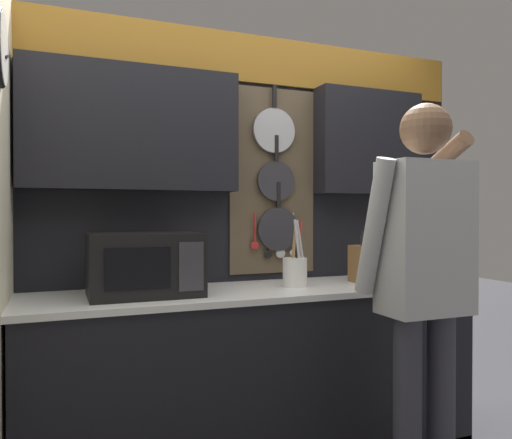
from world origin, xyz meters
The scene contains 6 objects.
base_cabinet_counter centered at (0.00, 0.00, 0.46)m, with size 2.32×0.61×0.92m.
back_wall_unit centered at (-0.02, 0.27, 1.42)m, with size 2.89×0.20×2.32m.
microwave centered at (-0.58, -0.02, 1.07)m, with size 0.51×0.35×0.29m.
knife_block centered at (0.63, -0.02, 1.03)m, with size 0.12×0.15×0.29m.
utensil_crock centered at (0.20, -0.02, 1.01)m, with size 0.13×0.13×0.36m.
person centered at (0.51, -0.64, 1.07)m, with size 0.54×0.64×1.78m.
Camera 1 is at (-0.96, -2.38, 1.31)m, focal length 35.00 mm.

